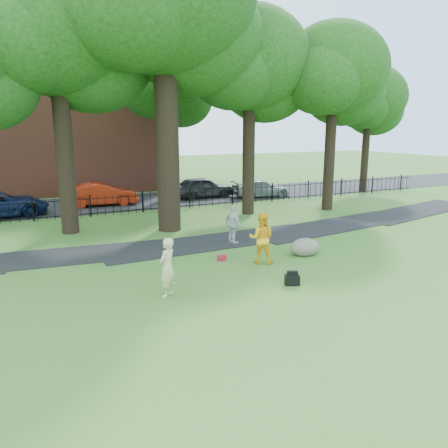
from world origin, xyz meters
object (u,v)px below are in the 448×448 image
boulder (305,246)px  red_sedan (102,194)px  man (261,238)px  big_tree (166,9)px  woman (167,267)px

boulder → red_sedan: (-5.28, 14.74, 0.37)m
man → boulder: 2.22m
big_tree → red_sedan: big_tree is taller
man → boulder: size_ratio=1.55×
woman → man: 4.50m
big_tree → boulder: (3.36, -6.52, -9.78)m
big_tree → red_sedan: size_ratio=3.21×
woman → red_sedan: size_ratio=0.41×
woman → boulder: (6.32, 1.82, -0.54)m
boulder → man: bearing=-174.9°
man → boulder: man is taller
big_tree → man: 11.44m
big_tree → woman: (-2.96, -8.34, -9.24)m
boulder → red_sedan: 15.66m
big_tree → man: big_tree is taller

